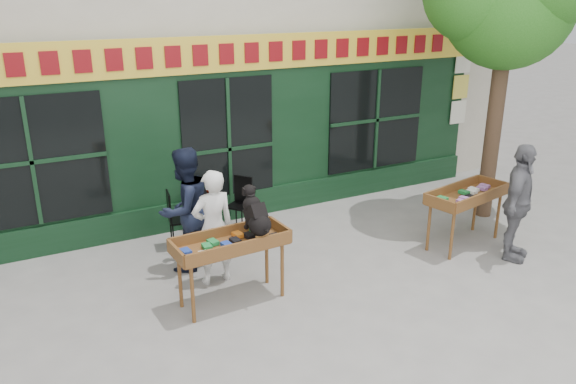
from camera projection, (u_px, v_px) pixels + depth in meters
name	position (u px, v px, depth m)	size (l,w,h in m)	color
ground	(290.00, 271.00, 8.47)	(80.00, 80.00, 0.00)	slate
book_cart_center	(231.00, 246.00, 7.36)	(1.53, 0.69, 0.99)	brown
dog	(256.00, 210.00, 7.32)	(0.34, 0.60, 0.60)	black
woman	(213.00, 227.00, 7.90)	(0.62, 0.40, 1.69)	white
book_cart_right	(467.00, 198.00, 9.11)	(1.59, 0.91, 0.99)	brown
man_right	(518.00, 203.00, 8.58)	(1.09, 0.45, 1.86)	#5E5E64
bistro_table	(210.00, 207.00, 9.47)	(0.60, 0.60, 0.76)	black
bistro_chair_left	(175.00, 215.00, 9.12)	(0.42, 0.41, 0.95)	black
bistro_chair_right	(241.00, 199.00, 9.83)	(0.51, 0.51, 0.95)	black
potted_plant	(209.00, 185.00, 9.34)	(0.18, 0.12, 0.33)	gray
man_left	(185.00, 210.00, 8.28)	(0.91, 0.71, 1.88)	black
chalkboard	(206.00, 206.00, 9.93)	(0.59, 0.31, 0.79)	black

